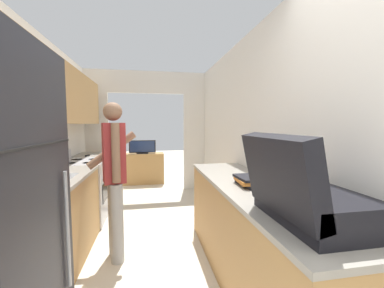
# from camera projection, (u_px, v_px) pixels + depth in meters

# --- Properties ---
(wall_left) EXTENTS (0.38, 6.79, 2.50)m
(wall_left) POSITION_uv_depth(u_px,v_px,m) (25.00, 118.00, 2.35)
(wall_left) COLOR white
(wall_left) RESTS_ON ground_plane
(wall_right) EXTENTS (0.06, 6.79, 2.50)m
(wall_right) POSITION_uv_depth(u_px,v_px,m) (271.00, 140.00, 2.38)
(wall_right) COLOR white
(wall_right) RESTS_ON ground_plane
(wall_far_with_doorway) EXTENTS (2.85, 0.06, 2.50)m
(wall_far_with_doorway) POSITION_uv_depth(u_px,v_px,m) (147.00, 123.00, 4.91)
(wall_far_with_doorway) COLOR white
(wall_far_with_doorway) RESTS_ON ground_plane
(counter_left) EXTENTS (0.62, 3.13, 0.88)m
(counter_left) POSITION_uv_depth(u_px,v_px,m) (72.00, 202.00, 2.95)
(counter_left) COLOR #B2844C
(counter_left) RESTS_ON ground_plane
(counter_right) EXTENTS (0.62, 2.33, 0.88)m
(counter_right) POSITION_uv_depth(u_px,v_px,m) (252.00, 234.00, 2.08)
(counter_right) COLOR #B2844C
(counter_right) RESTS_ON ground_plane
(range_oven) EXTENTS (0.66, 0.79, 1.02)m
(range_oven) POSITION_uv_depth(u_px,v_px,m) (84.00, 190.00, 3.43)
(range_oven) COLOR #B7B7BC
(range_oven) RESTS_ON ground_plane
(person) EXTENTS (0.52, 0.44, 1.63)m
(person) POSITION_uv_depth(u_px,v_px,m) (114.00, 176.00, 2.42)
(person) COLOR #9E9E9E
(person) RESTS_ON ground_plane
(suitcase) EXTENTS (0.51, 0.63, 0.48)m
(suitcase) POSITION_uv_depth(u_px,v_px,m) (302.00, 195.00, 1.27)
(suitcase) COLOR black
(suitcase) RESTS_ON counter_right
(book_stack) EXTENTS (0.25, 0.30, 0.08)m
(book_stack) POSITION_uv_depth(u_px,v_px,m) (251.00, 181.00, 2.04)
(book_stack) COLOR black
(book_stack) RESTS_ON counter_right
(tv_cabinet) EXTENTS (0.99, 0.42, 0.72)m
(tv_cabinet) POSITION_uv_depth(u_px,v_px,m) (143.00, 168.00, 5.65)
(tv_cabinet) COLOR #B2844C
(tv_cabinet) RESTS_ON ground_plane
(television) EXTENTS (0.62, 0.16, 0.31)m
(television) POSITION_uv_depth(u_px,v_px,m) (142.00, 147.00, 5.57)
(television) COLOR black
(television) RESTS_ON tv_cabinet
(knife) EXTENTS (0.10, 0.35, 0.02)m
(knife) POSITION_uv_depth(u_px,v_px,m) (89.00, 155.00, 3.98)
(knife) COLOR #B7B7BC
(knife) RESTS_ON counter_left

